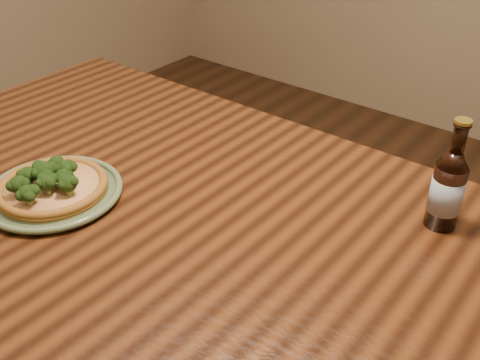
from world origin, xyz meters
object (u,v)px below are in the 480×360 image
Objects in this scene: plate at (54,192)px; pizza at (51,185)px; table at (185,244)px; beer_bottle at (448,188)px.

plate is 1.26× the size of pizza.
table is at bearing 30.32° from plate.
table is 5.76× the size of plate.
pizza is (-0.23, -0.14, 0.12)m from table.
beer_bottle reaches higher than plate.
pizza is (0.00, -0.00, 0.02)m from plate.
plate is at bearing -149.68° from table.
table is 7.25× the size of pizza.
pizza is at bearing -142.74° from beer_bottle.
table is 0.29m from pizza.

